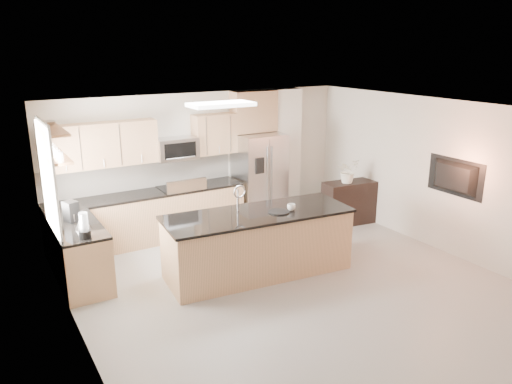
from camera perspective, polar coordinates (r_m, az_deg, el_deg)
floor at (r=7.48m, az=4.82°, el=-11.02°), size 6.50×6.50×0.00m
ceiling at (r=6.69m, az=5.36°, el=9.14°), size 6.00×6.50×0.02m
wall_back at (r=9.70m, az=-6.16°, el=3.60°), size 6.00×0.02×2.60m
wall_left at (r=5.85m, az=-19.71°, el=-6.05°), size 0.02×6.50×2.60m
wall_right at (r=9.00m, az=20.82°, el=1.59°), size 0.02×6.50×2.60m
back_counter at (r=9.22m, az=-12.10°, el=-2.73°), size 3.55×0.66×1.44m
left_counter at (r=7.91m, az=-19.53°, el=-6.71°), size 0.66×1.50×0.92m
range at (r=9.41m, az=-8.49°, el=-2.14°), size 0.76×0.64×1.14m
upper_cabinets at (r=8.99m, az=-13.41°, el=5.64°), size 3.50×0.33×0.75m
microwave at (r=9.22m, az=-9.08°, el=4.91°), size 0.76×0.40×0.40m
refrigerator at (r=9.96m, az=0.37°, el=1.60°), size 0.92×0.78×1.78m
partition_column at (r=10.44m, az=3.32°, el=4.59°), size 0.60×0.30×2.60m
window at (r=7.50m, az=-22.65°, el=1.32°), size 0.04×1.15×1.65m
shelf_lower at (r=7.55m, az=-22.06°, el=3.83°), size 0.30×1.20×0.04m
shelf_upper at (r=7.48m, az=-22.37°, el=6.59°), size 0.30×1.20×0.04m
ceiling_fixture at (r=7.85m, az=-4.02°, el=9.95°), size 1.00×0.50×0.06m
island at (r=7.75m, az=0.22°, el=-5.85°), size 2.97×1.31×1.42m
credenza at (r=10.11m, az=10.64°, el=-1.19°), size 1.12×0.58×0.86m
cup at (r=7.68m, az=4.05°, el=-1.75°), size 0.14×0.14×0.10m
platter at (r=7.60m, az=2.64°, el=-2.28°), size 0.36×0.36×0.02m
blender at (r=7.15m, az=-19.03°, el=-3.82°), size 0.16×0.16×0.37m
kettle at (r=7.51m, az=-19.23°, el=-3.18°), size 0.21×0.21×0.27m
coffee_maker at (r=7.87m, az=-20.37°, el=-2.17°), size 0.23×0.25×0.32m
bowl at (r=7.81m, az=-22.81°, el=7.33°), size 0.43×0.43×0.08m
flower_vase at (r=9.83m, az=10.49°, el=3.06°), size 0.69×0.62×0.71m
television at (r=8.80m, az=21.48°, el=1.54°), size 0.14×1.08×0.62m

